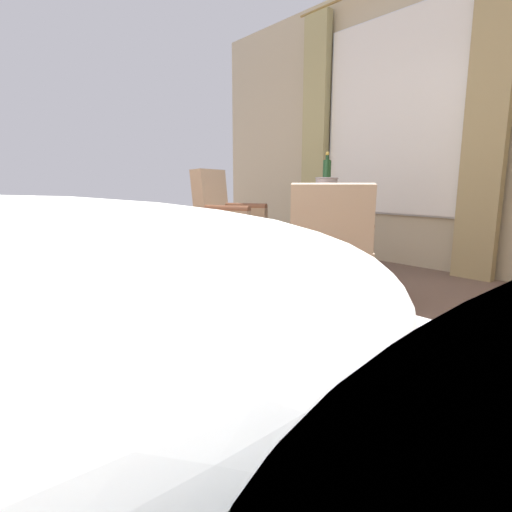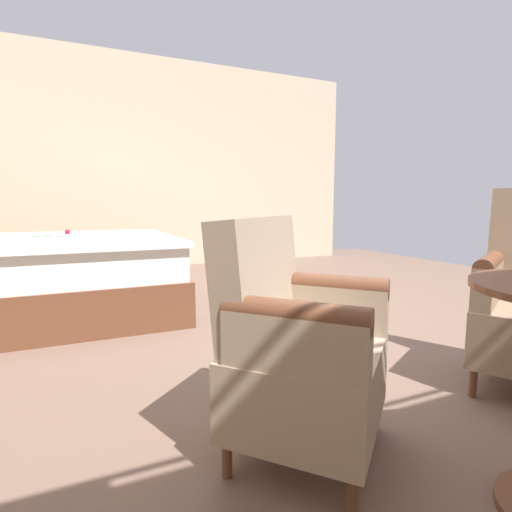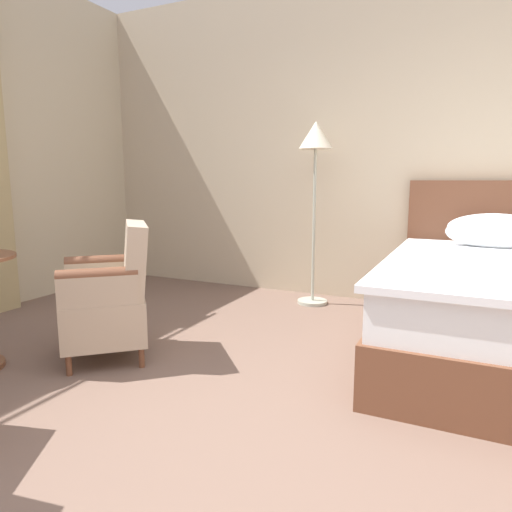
{
  "view_description": "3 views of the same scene",
  "coord_description": "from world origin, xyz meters",
  "views": [
    {
      "loc": [
        0.73,
        2.51,
        0.88
      ],
      "look_at": [
        -0.71,
        0.78,
        0.47
      ],
      "focal_mm": 28.0,
      "sensor_mm": 36.0,
      "label": 1
    },
    {
      "loc": [
        -2.76,
        1.38,
        0.93
      ],
      "look_at": [
        -0.73,
        0.46,
        0.64
      ],
      "focal_mm": 28.0,
      "sensor_mm": 36.0,
      "label": 2
    },
    {
      "loc": [
        0.57,
        -1.55,
        1.15
      ],
      "look_at": [
        -0.65,
        1.01,
        0.68
      ],
      "focal_mm": 32.0,
      "sensor_mm": 36.0,
      "label": 3
    }
  ],
  "objects": [
    {
      "name": "ground_plane",
      "position": [
        0.0,
        0.0,
        0.0
      ],
      "size": [
        8.04,
        8.04,
        0.0
      ],
      "primitive_type": "plane",
      "color": "brown"
    },
    {
      "name": "wine_glass_near_bucket",
      "position": [
        -2.0,
        0.14,
        0.81
      ],
      "size": [
        0.07,
        0.07,
        0.14
      ],
      "color": "white",
      "rests_on": "side_table_round"
    },
    {
      "name": "side_table_round",
      "position": [
        -2.17,
        0.09,
        0.42
      ],
      "size": [
        0.63,
        0.63,
        0.71
      ],
      "color": "brown",
      "rests_on": "ground"
    },
    {
      "name": "wine_glass_near_edge",
      "position": [
        -2.28,
        0.21,
        0.8
      ],
      "size": [
        0.07,
        0.07,
        0.13
      ],
      "color": "white",
      "rests_on": "side_table_round"
    },
    {
      "name": "armchair_by_window",
      "position": [
        -1.52,
        0.65,
        0.4
      ],
      "size": [
        0.78,
        0.78,
        0.88
      ],
      "color": "brown",
      "rests_on": "ground"
    },
    {
      "name": "armchair_facing_bed",
      "position": [
        -1.58,
        -0.71,
        0.44
      ],
      "size": [
        0.76,
        0.78,
        1.01
      ],
      "color": "brown",
      "rests_on": "ground"
    },
    {
      "name": "wall_window_side",
      "position": [
        -3.31,
        0.0,
        1.51
      ],
      "size": [
        0.27,
        5.76,
        3.03
      ],
      "color": "#C0B395",
      "rests_on": "ground"
    },
    {
      "name": "champagne_bucket",
      "position": [
        -2.21,
        0.02,
        0.85
      ],
      "size": [
        0.22,
        0.22,
        0.46
      ],
      "color": "#B0A8B0",
      "rests_on": "side_table_round"
    }
  ]
}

